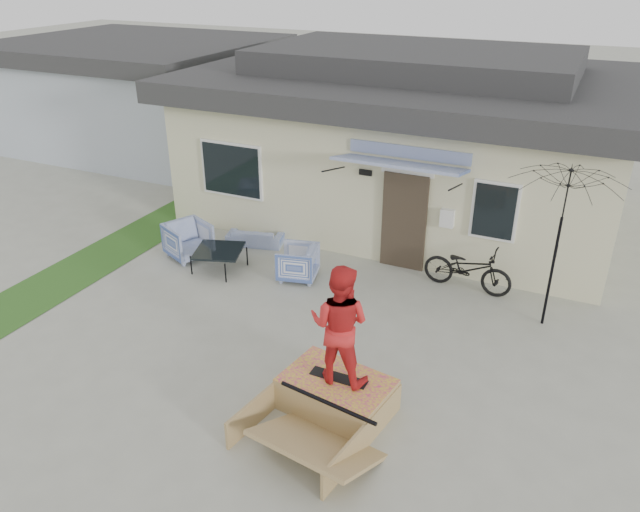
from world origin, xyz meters
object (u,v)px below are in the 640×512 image
at_px(armchair_right, 298,261).
at_px(loveseat, 255,234).
at_px(skate_ramp, 337,394).
at_px(skateboard, 339,377).
at_px(armchair_left, 188,239).
at_px(patio_umbrella, 558,236).
at_px(bicycle, 468,264).
at_px(skater, 340,322).
at_px(coffee_table, 219,260).

bearing_deg(armchair_right, loveseat, -135.82).
relative_size(skate_ramp, skateboard, 2.40).
relative_size(armchair_left, skate_ramp, 0.43).
distance_m(patio_umbrella, skate_ramp, 4.73).
relative_size(loveseat, bicycle, 0.73).
bearing_deg(skater, patio_umbrella, -126.91).
bearing_deg(armchair_left, skateboard, -97.98).
height_order(skate_ramp, skater, skater).
relative_size(loveseat, skate_ramp, 0.62).
distance_m(armchair_left, skate_ramp, 5.99).
xyz_separation_m(loveseat, coffee_table, (-0.04, -1.42, -0.02)).
relative_size(patio_umbrella, skater, 1.21).
height_order(loveseat, coffee_table, loveseat).
height_order(armchair_left, skateboard, armchair_left).
xyz_separation_m(armchair_left, skateboard, (5.02, -3.23, 0.10)).
distance_m(bicycle, patio_umbrella, 2.08).
distance_m(loveseat, skater, 6.09).
bearing_deg(bicycle, armchair_right, 110.86).
relative_size(coffee_table, skate_ramp, 0.46).
distance_m(coffee_table, bicycle, 5.17).
height_order(armchair_left, bicycle, bicycle).
xyz_separation_m(loveseat, patio_umbrella, (6.50, -0.71, 1.50)).
xyz_separation_m(bicycle, skateboard, (-0.91, -4.37, -0.03)).
distance_m(armchair_right, skateboard, 4.12).
bearing_deg(patio_umbrella, coffee_table, -173.86).
xyz_separation_m(armchair_right, coffee_table, (-1.68, -0.37, -0.16)).
distance_m(armchair_right, patio_umbrella, 5.05).
relative_size(skate_ramp, skater, 1.14).
height_order(coffee_table, bicycle, bicycle).
relative_size(skateboard, skater, 0.47).
relative_size(patio_umbrella, skate_ramp, 1.06).
distance_m(armchair_right, skater, 4.26).
bearing_deg(skate_ramp, loveseat, 140.94).
distance_m(bicycle, skater, 4.56).
bearing_deg(coffee_table, bicycle, 15.55).
relative_size(coffee_table, skater, 0.52).
distance_m(patio_umbrella, skater, 4.45).
bearing_deg(armchair_left, armchair_right, -62.43).
height_order(armchair_right, skater, skater).
height_order(coffee_table, patio_umbrella, patio_umbrella).
bearing_deg(skater, coffee_table, -39.40).
bearing_deg(armchair_right, patio_umbrella, 80.61).
bearing_deg(loveseat, armchair_right, 133.43).
relative_size(armchair_left, armchair_right, 1.12).
bearing_deg(loveseat, coffee_table, 74.39).
bearing_deg(skater, skateboard, 180.00).
bearing_deg(armchair_right, skate_ramp, 21.50).
bearing_deg(armchair_left, patio_umbrella, -61.70).
bearing_deg(armchair_left, skate_ramp, -98.43).
relative_size(armchair_left, coffee_table, 0.93).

